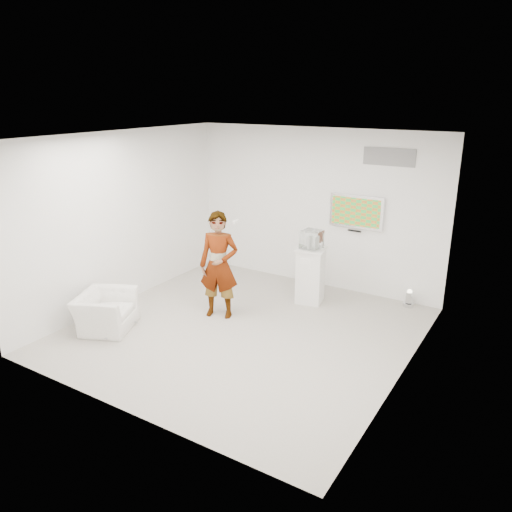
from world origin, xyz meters
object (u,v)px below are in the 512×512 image
Objects in this scene: person at (219,265)px; floor_uplight at (409,298)px; pedestal at (310,275)px; tv at (357,212)px; armchair at (105,311)px.

floor_uplight is at bearing 18.92° from person.
tv is at bearing 60.59° from pedestal.
floor_uplight is (1.11, -0.13, -1.40)m from tv.
armchair is 3.00× the size of floor_uplight.
armchair is (-1.25, -1.35, -0.60)m from person.
armchair is at bearing -130.38° from pedestal.
pedestal is 1.77m from floor_uplight.
person reaches higher than floor_uplight.
floor_uplight is (3.87, 3.40, -0.14)m from armchair.
tv is at bearing -61.55° from armchair.
person reaches higher than pedestal.
pedestal is 3.32× the size of floor_uplight.
armchair is (-2.76, -3.53, -1.26)m from tv.
armchair is 5.15m from floor_uplight.
tv is 0.56× the size of person.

